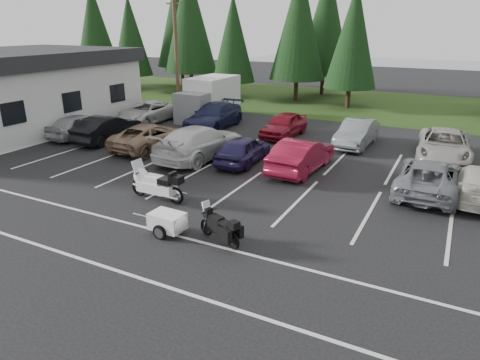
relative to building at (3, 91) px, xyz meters
name	(u,v)px	position (x,y,z in m)	size (l,w,h in m)	color
ground	(213,196)	(18.00, -4.00, -2.45)	(120.00, 120.00, 0.00)	black
grass_strip	(354,103)	(18.00, 20.00, -2.45)	(80.00, 16.00, 0.01)	#253C13
lake_water	(433,72)	(22.00, 51.00, -2.45)	(70.00, 50.00, 0.02)	slate
building	(3,91)	(0.00, 0.00, 0.00)	(10.60, 15.60, 4.90)	silver
utility_pole	(176,51)	(8.00, 8.00, 2.25)	(1.60, 0.26, 9.00)	#473321
box_truck	(206,99)	(10.00, 8.50, -1.00)	(2.40, 5.60, 2.90)	silver
stall_markings	(236,181)	(18.00, -2.00, -2.45)	(32.00, 16.00, 0.01)	silver
conifer_0	(94,27)	(-10.00, 18.50, 3.78)	(4.58, 4.58, 10.66)	#332316
conifer_1	(130,36)	(-4.00, 17.20, 2.94)	(3.96, 3.96, 9.22)	#332316
conifer_2	(189,19)	(2.00, 18.80, 4.50)	(5.10, 5.10, 11.89)	#332316
conifer_3	(233,39)	(7.50, 17.40, 2.82)	(3.87, 3.87, 9.02)	#332316
conifer_4	(299,23)	(13.00, 18.90, 4.08)	(4.80, 4.80, 11.17)	#332316
conifer_5	(353,36)	(18.00, 17.60, 3.18)	(4.14, 4.14, 9.63)	#332316
conifer_back_a	(180,17)	(-2.00, 23.00, 4.74)	(5.28, 5.28, 12.30)	#332316
conifer_back_b	(326,21)	(14.00, 23.50, 4.32)	(4.97, 4.97, 11.58)	#332316
car_near_0	(80,125)	(6.01, 0.50, -1.72)	(1.72, 4.28, 1.46)	#A8A9AD
car_near_1	(108,128)	(8.11, 0.59, -1.70)	(1.58, 4.54, 1.50)	black
car_near_2	(151,136)	(11.40, 0.44, -1.75)	(2.32, 5.02, 1.40)	#8B6D51
car_near_3	(201,142)	(14.79, 0.20, -1.61)	(2.34, 5.77, 1.67)	silver
car_near_4	(243,149)	(17.10, 0.45, -1.76)	(1.63, 4.04, 1.38)	#1F1B45
car_near_5	(302,155)	(20.05, 0.62, -1.69)	(1.62, 4.64, 1.53)	maroon
car_near_6	(429,177)	(25.56, 0.31, -1.76)	(2.31, 5.00, 1.39)	gray
car_far_0	(147,112)	(6.93, 5.65, -1.73)	(2.40, 5.20, 1.44)	silver
car_far_1	(214,116)	(11.93, 6.34, -1.65)	(2.23, 5.49, 1.59)	#191D40
car_far_2	(284,125)	(16.89, 6.34, -1.73)	(1.71, 4.24, 1.45)	maroon
car_far_3	(357,133)	(21.33, 6.19, -1.72)	(1.55, 4.43, 1.46)	slate
car_far_4	(444,145)	(25.84, 5.59, -1.70)	(2.47, 5.36, 1.49)	#AAA29B
touring_motorcycle	(156,181)	(16.25, -5.34, -1.68)	(2.78, 0.86, 1.54)	white
cargo_trailer	(167,223)	(18.34, -7.50, -2.08)	(1.61, 0.91, 0.75)	white
adventure_motorcycle	(219,224)	(20.13, -7.22, -1.83)	(2.03, 0.71, 1.24)	black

